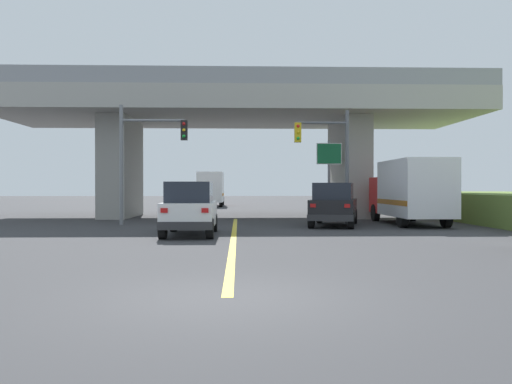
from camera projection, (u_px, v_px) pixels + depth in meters
name	position (u px, v px, depth m)	size (l,w,h in m)	color
ground	(236.00, 217.00, 33.19)	(160.00, 160.00, 0.00)	#353538
overpass_bridge	(236.00, 123.00, 33.14)	(28.49, 9.94, 8.18)	#A8A59E
lane_divider_stripe	(234.00, 237.00, 19.79)	(0.20, 21.94, 0.01)	yellow
suv_lead	(190.00, 209.00, 20.33)	(1.91, 4.35, 2.02)	silver
suv_crossing	(334.00, 204.00, 25.21)	(3.07, 5.07, 2.02)	black
box_truck	(410.00, 191.00, 26.16)	(2.33, 7.03, 3.11)	red
traffic_signal_nearside	(330.00, 152.00, 26.38)	(2.68, 0.36, 5.59)	#56595E
traffic_signal_farside	(143.00, 149.00, 26.10)	(3.29, 0.36, 5.81)	slate
highway_sign	(329.00, 162.00, 30.39)	(1.43, 0.17, 4.48)	slate
semi_truck_distant	(211.00, 189.00, 51.26)	(2.33, 7.09, 3.22)	red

